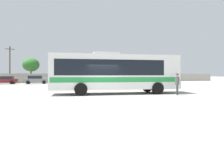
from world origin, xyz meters
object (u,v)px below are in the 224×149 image
(roadside_tree_midleft, at_px, (31,65))
(attendant_by_bus_door, at_px, (177,83))
(roadside_tree_midright, at_px, (60,64))
(parked_car_leftmost_maroon, at_px, (5,80))
(parked_car_rightmost_silver, at_px, (104,79))
(parked_car_third_black, at_px, (70,79))
(coach_bus_white_green, at_px, (114,72))
(utility_pole_near, at_px, (10,64))
(parked_car_second_grey, at_px, (36,80))

(roadside_tree_midleft, bearing_deg, attendant_by_bus_door, -67.83)
(attendant_by_bus_door, xyz_separation_m, roadside_tree_midright, (-7.33, 34.46, 3.19))
(parked_car_leftmost_maroon, relative_size, parked_car_rightmost_silver, 0.92)
(parked_car_leftmost_maroon, xyz_separation_m, parked_car_rightmost_silver, (18.53, -0.15, 0.04))
(parked_car_third_black, xyz_separation_m, parked_car_rightmost_silver, (7.14, 0.16, 0.01))
(coach_bus_white_green, relative_size, parked_car_rightmost_silver, 2.51)
(coach_bus_white_green, height_order, attendant_by_bus_door, coach_bus_white_green)
(attendant_by_bus_door, relative_size, utility_pole_near, 0.23)
(utility_pole_near, bearing_deg, parked_car_rightmost_silver, -19.23)
(coach_bus_white_green, xyz_separation_m, parked_car_leftmost_maroon, (-12.77, 22.91, -1.20))
(parked_car_second_grey, relative_size, parked_car_third_black, 1.05)
(parked_car_second_grey, height_order, roadside_tree_midleft, roadside_tree_midleft)
(coach_bus_white_green, distance_m, parked_car_second_grey, 23.27)
(roadside_tree_midright, bearing_deg, parked_car_second_grey, -116.50)
(utility_pole_near, bearing_deg, parked_car_second_grey, -52.99)
(utility_pole_near, bearing_deg, attendant_by_bus_door, -61.06)
(coach_bus_white_green, relative_size, parked_car_third_black, 2.73)
(parked_car_rightmost_silver, bearing_deg, parked_car_leftmost_maroon, 179.54)
(parked_car_second_grey, distance_m, parked_car_rightmost_silver, 13.32)
(parked_car_leftmost_maroon, xyz_separation_m, roadside_tree_midright, (10.09, 8.84, 3.44))
(parked_car_second_grey, bearing_deg, attendant_by_bus_door, -63.74)
(parked_car_leftmost_maroon, distance_m, roadside_tree_midright, 13.85)
(attendant_by_bus_door, bearing_deg, roadside_tree_midright, 102.01)
(parked_car_leftmost_maroon, relative_size, roadside_tree_midleft, 0.76)
(parked_car_leftmost_maroon, height_order, roadside_tree_midleft, roadside_tree_midleft)
(attendant_by_bus_door, distance_m, roadside_tree_midleft, 36.36)
(parked_car_rightmost_silver, distance_m, roadside_tree_midleft, 17.14)
(coach_bus_white_green, height_order, parked_car_second_grey, coach_bus_white_green)
(parked_car_rightmost_silver, relative_size, roadside_tree_midright, 0.71)
(attendant_by_bus_door, height_order, parked_car_third_black, attendant_by_bus_door)
(parked_car_leftmost_maroon, distance_m, roadside_tree_midleft, 9.33)
(coach_bus_white_green, xyz_separation_m, utility_pole_near, (-13.07, 29.32, 2.09))
(utility_pole_near, distance_m, roadside_tree_midleft, 4.32)
(coach_bus_white_green, distance_m, roadside_tree_midright, 31.93)
(attendant_by_bus_door, relative_size, parked_car_rightmost_silver, 0.39)
(attendant_by_bus_door, distance_m, utility_pole_near, 36.74)
(parked_car_third_black, height_order, roadside_tree_midright, roadside_tree_midright)
(parked_car_second_grey, bearing_deg, roadside_tree_midleft, 99.53)
(parked_car_leftmost_maroon, distance_m, utility_pole_near, 7.21)
(parked_car_leftmost_maroon, xyz_separation_m, roadside_tree_midleft, (3.75, 7.93, 3.19))
(parked_car_leftmost_maroon, height_order, parked_car_second_grey, parked_car_second_grey)
(parked_car_second_grey, xyz_separation_m, roadside_tree_midleft, (-1.49, 8.85, 3.14))
(coach_bus_white_green, bearing_deg, utility_pole_near, 114.02)
(parked_car_third_black, distance_m, utility_pole_near, 13.87)
(coach_bus_white_green, bearing_deg, roadside_tree_midleft, 106.31)
(roadside_tree_midleft, bearing_deg, parked_car_leftmost_maroon, -115.27)
(parked_car_third_black, height_order, utility_pole_near, utility_pole_near)
(parked_car_third_black, bearing_deg, parked_car_second_grey, -174.34)
(utility_pole_near, relative_size, roadside_tree_midleft, 1.40)
(parked_car_third_black, bearing_deg, attendant_by_bus_door, -76.59)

